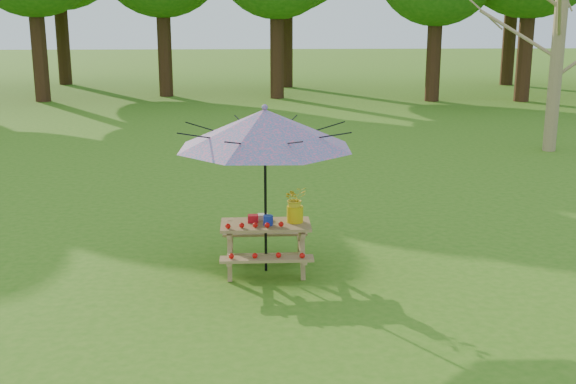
{
  "coord_description": "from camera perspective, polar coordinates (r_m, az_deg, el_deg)",
  "views": [
    {
      "loc": [
        -1.68,
        -7.53,
        3.44
      ],
      "look_at": [
        -1.2,
        1.73,
        1.1
      ],
      "focal_mm": 45.0,
      "sensor_mm": 36.0,
      "label": 1
    }
  ],
  "objects": [
    {
      "name": "tomatoes_row",
      "position": [
        9.48,
        -2.66,
        -2.62
      ],
      "size": [
        0.77,
        0.13,
        0.07
      ],
      "primitive_type": null,
      "color": "red",
      "rests_on": "picnic_table"
    },
    {
      "name": "flower_bucket",
      "position": [
        9.65,
        0.56,
        -0.89
      ],
      "size": [
        0.38,
        0.36,
        0.49
      ],
      "color": "#DCB70B",
      "rests_on": "picnic_table"
    },
    {
      "name": "picnic_table",
      "position": [
        9.76,
        -1.76,
        -4.43
      ],
      "size": [
        1.2,
        1.32,
        0.67
      ],
      "color": "#916441",
      "rests_on": "ground"
    },
    {
      "name": "produce_bins",
      "position": [
        9.68,
        -2.08,
        -2.14
      ],
      "size": [
        0.34,
        0.41,
        0.13
      ],
      "color": "#B40E18",
      "rests_on": "picnic_table"
    },
    {
      "name": "patio_umbrella",
      "position": [
        9.38,
        -1.84,
        5.02
      ],
      "size": [
        3.04,
        3.04,
        2.27
      ],
      "color": "black",
      "rests_on": "ground"
    },
    {
      "name": "ground",
      "position": [
        8.45,
        8.9,
        -10.04
      ],
      "size": [
        120.0,
        120.0,
        0.0
      ],
      "primitive_type": "plane",
      "color": "#397315",
      "rests_on": "ground"
    }
  ]
}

